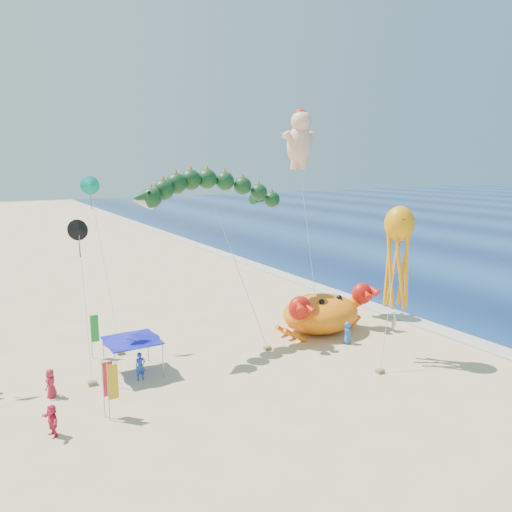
{
  "coord_description": "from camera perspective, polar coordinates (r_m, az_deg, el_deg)",
  "views": [
    {
      "loc": [
        -20.05,
        -29.02,
        13.28
      ],
      "look_at": [
        -2.0,
        2.0,
        6.5
      ],
      "focal_mm": 35.0,
      "sensor_mm": 36.0,
      "label": 1
    }
  ],
  "objects": [
    {
      "name": "cherub_kite",
      "position": [
        44.09,
        5.05,
        13.28
      ],
      "size": [
        2.29,
        3.27,
        17.69
      ],
      "color": "#FFB99B",
      "rests_on": "ground"
    },
    {
      "name": "crab_inflatable",
      "position": [
        39.88,
        7.51,
        -6.36
      ],
      "size": [
        8.52,
        5.89,
        3.73
      ],
      "color": "orange",
      "rests_on": "ground"
    },
    {
      "name": "octopus_kite",
      "position": [
        34.11,
        15.93,
        0.74
      ],
      "size": [
        3.67,
        2.42,
        10.49
      ],
      "color": "orange",
      "rests_on": "ground"
    },
    {
      "name": "foam_strip",
      "position": [
        45.23,
        16.97,
        -6.85
      ],
      "size": [
        320.0,
        320.0,
        0.0
      ],
      "primitive_type": "plane",
      "color": "silver",
      "rests_on": "ground"
    },
    {
      "name": "beachgoers",
      "position": [
        31.69,
        -13.22,
        -12.67
      ],
      "size": [
        29.42,
        8.48,
        1.86
      ],
      "color": "#1E40B1",
      "rests_on": "ground"
    },
    {
      "name": "canopy_blue",
      "position": [
        32.68,
        -14.01,
        -9.0
      ],
      "size": [
        3.51,
        3.51,
        2.71
      ],
      "color": "gray",
      "rests_on": "ground"
    },
    {
      "name": "dragon_kite",
      "position": [
        36.22,
        -5.21,
        6.99
      ],
      "size": [
        12.65,
        6.57,
        12.34
      ],
      "color": "black",
      "rests_on": "ground"
    },
    {
      "name": "feather_flags",
      "position": [
        31.08,
        -20.43,
        -11.26
      ],
      "size": [
        7.96,
        9.12,
        3.2
      ],
      "color": "gray",
      "rests_on": "ground"
    },
    {
      "name": "small_kites",
      "position": [
        33.53,
        -22.65,
        1.59
      ],
      "size": [
        9.85,
        7.85,
        12.37
      ],
      "color": "#E94D86",
      "rests_on": "ground"
    },
    {
      "name": "ground",
      "position": [
        37.69,
        4.22,
        -9.96
      ],
      "size": [
        320.0,
        320.0,
        0.0
      ],
      "primitive_type": "plane",
      "color": "#D1B784",
      "rests_on": "ground"
    }
  ]
}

